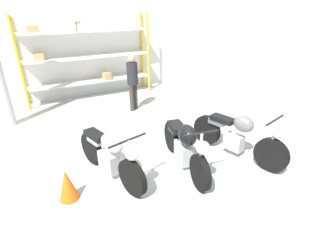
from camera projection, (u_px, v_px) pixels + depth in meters
The scene contains 8 objects.
ground_plane at pixel (178, 165), 5.26m from camera, with size 30.00×30.00×0.00m, color #B2B7B7.
back_wall at pixel (94, 41), 8.84m from camera, with size 30.00×0.08×3.60m.
shelving_rack at pixel (85, 53), 8.47m from camera, with size 4.14×0.63×2.67m.
motorcycle_silver at pixel (110, 155), 4.68m from camera, with size 0.80×1.98×1.03m.
motorcycle_black at pixel (185, 145), 4.98m from camera, with size 0.67×2.05×1.07m.
motorcycle_grey at pixel (238, 135), 5.37m from camera, with size 0.85×2.16×1.06m.
person_browsing at pixel (132, 79), 7.62m from camera, with size 0.44×0.44×1.64m.
traffic_cone at pixel (67, 185), 4.24m from camera, with size 0.32×0.32×0.55m.
Camera 1 is at (-2.35, -3.77, 2.93)m, focal length 28.00 mm.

